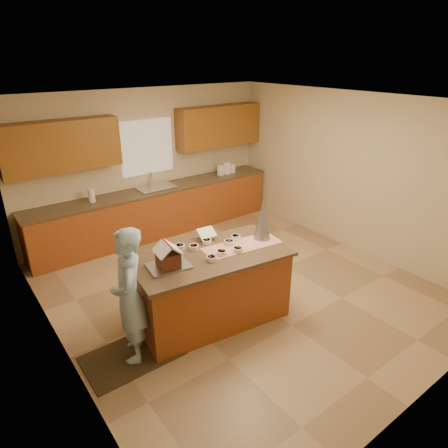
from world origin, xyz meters
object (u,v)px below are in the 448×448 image
(island_base, at_px, (211,288))
(gingerbread_house, at_px, (168,257))
(boy, at_px, (130,296))
(tinsel_tree, at_px, (263,219))

(island_base, bearing_deg, gingerbread_house, -174.81)
(island_base, distance_m, gingerbread_house, 0.86)
(island_base, xyz_separation_m, gingerbread_house, (-0.58, 0.02, 0.64))
(boy, bearing_deg, island_base, 116.85)
(island_base, distance_m, boy, 1.17)
(island_base, height_order, tinsel_tree, tinsel_tree)
(tinsel_tree, bearing_deg, gingerbread_house, 176.79)
(tinsel_tree, relative_size, gingerbread_house, 1.76)
(boy, xyz_separation_m, gingerbread_house, (0.54, 0.07, 0.28))
(boy, bearing_deg, tinsel_tree, 114.15)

